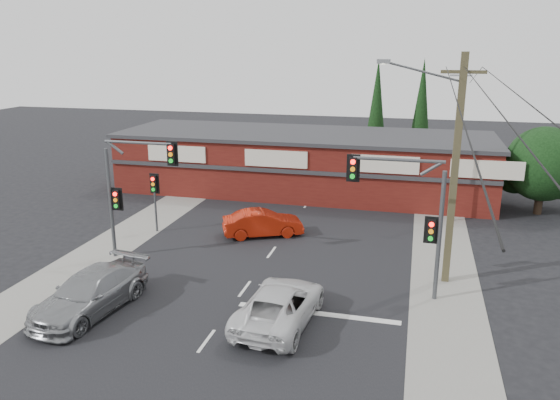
% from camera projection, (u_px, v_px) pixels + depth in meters
% --- Properties ---
extents(ground, '(120.00, 120.00, 0.00)m').
position_uv_depth(ground, '(245.00, 288.00, 23.83)').
color(ground, black).
rests_on(ground, ground).
extents(road_strip, '(14.00, 70.00, 0.01)m').
position_uv_depth(road_strip, '(274.00, 248.00, 28.49)').
color(road_strip, black).
rests_on(road_strip, ground).
extents(verge_left, '(3.00, 70.00, 0.02)m').
position_uv_depth(verge_left, '(128.00, 235.00, 30.50)').
color(verge_left, gray).
rests_on(verge_left, ground).
extents(verge_right, '(3.00, 70.00, 0.02)m').
position_uv_depth(verge_right, '(443.00, 264.00, 26.47)').
color(verge_right, gray).
rests_on(verge_right, ground).
extents(stop_line, '(6.50, 0.35, 0.01)m').
position_uv_depth(stop_line, '(318.00, 313.00, 21.60)').
color(stop_line, silver).
rests_on(stop_line, ground).
extents(white_suv, '(2.89, 5.53, 1.49)m').
position_uv_depth(white_suv, '(280.00, 304.00, 20.75)').
color(white_suv, silver).
rests_on(white_suv, ground).
extents(silver_suv, '(3.01, 5.81, 1.61)m').
position_uv_depth(silver_suv, '(90.00, 293.00, 21.58)').
color(silver_suv, gray).
rests_on(silver_suv, ground).
extents(red_sedan, '(4.64, 3.25, 1.45)m').
position_uv_depth(red_sedan, '(263.00, 223.00, 30.24)').
color(red_sedan, '#AC1D0A').
rests_on(red_sedan, ground).
extents(lane_dashes, '(0.12, 55.42, 0.01)m').
position_uv_depth(lane_dashes, '(291.00, 225.00, 32.13)').
color(lane_dashes, silver).
rests_on(lane_dashes, ground).
extents(shop_building, '(27.30, 8.40, 4.22)m').
position_uv_depth(shop_building, '(304.00, 162.00, 39.31)').
color(shop_building, '#4B130F').
rests_on(shop_building, ground).
extents(tree_cluster, '(5.90, 5.10, 5.50)m').
position_uv_depth(tree_cluster, '(545.00, 167.00, 33.94)').
color(tree_cluster, '#2D2116').
rests_on(tree_cluster, ground).
extents(conifer_near, '(1.80, 1.80, 9.25)m').
position_uv_depth(conifer_near, '(377.00, 106.00, 43.86)').
color(conifer_near, '#2D2116').
rests_on(conifer_near, ground).
extents(conifer_far, '(1.80, 1.80, 9.25)m').
position_uv_depth(conifer_far, '(422.00, 105.00, 44.89)').
color(conifer_far, '#2D2116').
rests_on(conifer_far, ground).
extents(traffic_mast_left, '(3.77, 0.27, 5.97)m').
position_uv_depth(traffic_mast_left, '(129.00, 182.00, 26.14)').
color(traffic_mast_left, '#47494C').
rests_on(traffic_mast_left, ground).
extents(traffic_mast_right, '(3.96, 0.27, 5.97)m').
position_uv_depth(traffic_mast_right, '(413.00, 207.00, 22.05)').
color(traffic_mast_right, '#47494C').
rests_on(traffic_mast_right, ground).
extents(pedestal_signal, '(0.55, 0.27, 3.38)m').
position_uv_depth(pedestal_signal, '(155.00, 191.00, 30.47)').
color(pedestal_signal, '#47494C').
rests_on(pedestal_signal, ground).
extents(utility_pole, '(4.38, 0.59, 10.00)m').
position_uv_depth(utility_pole, '(452.00, 164.00, 23.15)').
color(utility_pole, '#4D452B').
rests_on(utility_pole, ground).
extents(steel_pole, '(1.20, 0.16, 9.00)m').
position_uv_depth(steel_pole, '(455.00, 144.00, 31.58)').
color(steel_pole, gray).
rests_on(steel_pole, ground).
extents(power_lines, '(2.01, 29.00, 1.22)m').
position_uv_depth(power_lines, '(474.00, 85.00, 17.04)').
color(power_lines, black).
rests_on(power_lines, ground).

